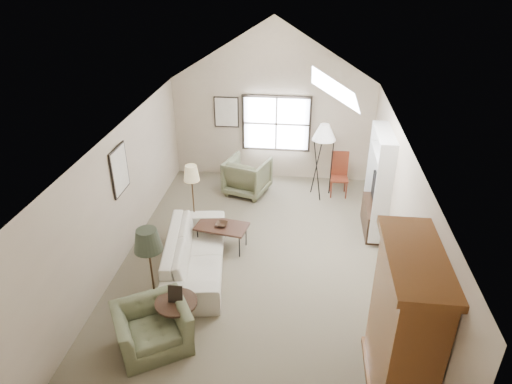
# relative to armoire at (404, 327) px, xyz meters

# --- Properties ---
(room_shell) EXTENTS (5.01, 8.01, 4.00)m
(room_shell) POSITION_rel_armoire_xyz_m (-2.18, 2.40, 2.11)
(room_shell) COLOR #6A614C
(room_shell) RESTS_ON ground
(window) EXTENTS (1.72, 0.08, 1.42)m
(window) POSITION_rel_armoire_xyz_m (-2.08, 6.36, 0.35)
(window) COLOR black
(window) RESTS_ON room_shell
(skylight) EXTENTS (0.80, 1.20, 0.52)m
(skylight) POSITION_rel_armoire_xyz_m (-0.88, 3.30, 2.12)
(skylight) COLOR white
(skylight) RESTS_ON room_shell
(wall_art) EXTENTS (1.97, 3.71, 0.88)m
(wall_art) POSITION_rel_armoire_xyz_m (-4.06, 4.34, 0.63)
(wall_art) COLOR black
(wall_art) RESTS_ON room_shell
(armoire) EXTENTS (0.60, 1.50, 2.20)m
(armoire) POSITION_rel_armoire_xyz_m (0.00, 0.00, 0.00)
(armoire) COLOR brown
(armoire) RESTS_ON ground
(tv_alcove) EXTENTS (0.32, 1.30, 2.10)m
(tv_alcove) POSITION_rel_armoire_xyz_m (0.16, 4.00, 0.05)
(tv_alcove) COLOR white
(tv_alcove) RESTS_ON ground
(media_console) EXTENTS (0.34, 1.18, 0.60)m
(media_console) POSITION_rel_armoire_xyz_m (0.14, 4.00, -0.80)
(media_console) COLOR #382316
(media_console) RESTS_ON ground
(tv_panel) EXTENTS (0.05, 0.90, 0.55)m
(tv_panel) POSITION_rel_armoire_xyz_m (0.14, 4.00, -0.18)
(tv_panel) COLOR black
(tv_panel) RESTS_ON media_console
(sofa) EXTENTS (1.36, 2.66, 0.74)m
(sofa) POSITION_rel_armoire_xyz_m (-3.23, 2.24, -0.73)
(sofa) COLOR beige
(sofa) RESTS_ON ground
(armchair_near) EXTENTS (1.38, 1.33, 0.69)m
(armchair_near) POSITION_rel_armoire_xyz_m (-3.44, 0.37, -0.76)
(armchair_near) COLOR #646648
(armchair_near) RESTS_ON ground
(armchair_far) EXTENTS (1.19, 1.21, 0.88)m
(armchair_far) POSITION_rel_armoire_xyz_m (-2.69, 5.39, -0.66)
(armchair_far) COLOR #646547
(armchair_far) RESTS_ON ground
(coffee_table) EXTENTS (1.08, 0.72, 0.51)m
(coffee_table) POSITION_rel_armoire_xyz_m (-2.88, 3.00, -0.84)
(coffee_table) COLOR #3C2018
(coffee_table) RESTS_ON ground
(bowl) EXTENTS (0.28, 0.28, 0.06)m
(bowl) POSITION_rel_armoire_xyz_m (-2.88, 3.00, -0.56)
(bowl) COLOR #3D2418
(bowl) RESTS_ON coffee_table
(side_table) EXTENTS (0.72, 0.72, 0.64)m
(side_table) POSITION_rel_armoire_xyz_m (-3.13, 0.64, -0.78)
(side_table) COLOR #362416
(side_table) RESTS_ON ground
(side_chair) EXTENTS (0.42, 0.42, 1.07)m
(side_chair) POSITION_rel_armoire_xyz_m (-0.49, 5.51, -0.57)
(side_chair) COLOR maroon
(side_chair) RESTS_ON ground
(tripod_lamp) EXTENTS (0.67, 0.67, 1.85)m
(tripod_lamp) POSITION_rel_armoire_xyz_m (-0.92, 5.41, -0.17)
(tripod_lamp) COLOR silver
(tripod_lamp) RESTS_ON ground
(dark_lamp) EXTENTS (0.48, 0.48, 1.77)m
(dark_lamp) POSITION_rel_armoire_xyz_m (-3.53, 0.84, -0.21)
(dark_lamp) COLOR #252B1E
(dark_lamp) RESTS_ON ground
(tan_lamp) EXTENTS (0.36, 0.36, 1.59)m
(tan_lamp) POSITION_rel_armoire_xyz_m (-3.53, 3.44, -0.30)
(tan_lamp) COLOR tan
(tan_lamp) RESTS_ON ground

